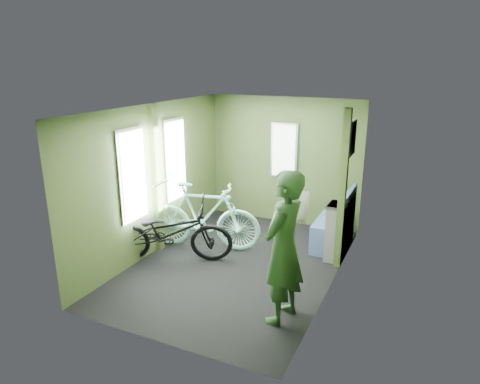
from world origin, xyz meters
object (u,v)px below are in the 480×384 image
Objects in this scene: bicycle_mint at (204,248)px; bench_seat at (334,230)px; waste_box at (336,232)px; passenger at (283,248)px; bicycle_black at (171,262)px.

bench_seat reaches higher than bicycle_mint.
passenger is at bearing -96.46° from waste_box.
bench_seat is at bearing 104.97° from waste_box.
bicycle_black is 0.67m from bicycle_mint.
bicycle_mint is 2.11m from bench_seat.
bicycle_mint is at bearing -117.50° from passenger.
bench_seat is (0.09, 2.24, -0.61)m from passenger.
bicycle_mint is 2.08× the size of waste_box.
waste_box is (1.99, 0.50, 0.44)m from bicycle_mint.
bicycle_mint is 2.10m from waste_box.
passenger reaches higher than bench_seat.
passenger is at bearing -139.27° from bicycle_mint.
bicycle_mint is 2.39m from passenger.
waste_box is at bearing -75.45° from bench_seat.
bicycle_mint is at bearing -42.32° from bicycle_black.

